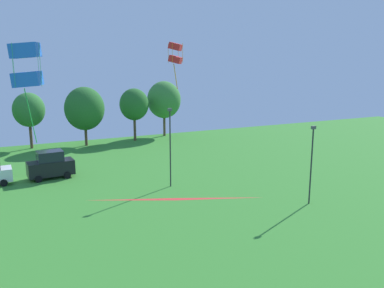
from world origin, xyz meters
TOP-DOWN VIEW (x-y plane):
  - kite_flying_1 at (3.22, 27.85)m, footprint 1.11×1.10m
  - kite_flying_4 at (-5.84, 28.01)m, footprint 1.86×1.82m
  - kite_flying_5 at (-4.04, 10.32)m, footprint 3.97×3.34m
  - parked_car_third_from_left at (-3.69, 42.68)m, footprint 4.38×2.34m
  - light_post_0 at (5.80, 35.48)m, footprint 0.36×0.20m
  - light_post_1 at (14.15, 26.77)m, footprint 0.36×0.20m
  - treeline_tree_3 at (-4.52, 57.61)m, footprint 3.93×3.93m
  - treeline_tree_4 at (2.16, 56.38)m, footprint 5.12×5.12m
  - treeline_tree_5 at (9.00, 56.94)m, footprint 4.00×4.00m
  - treeline_tree_6 at (14.02, 58.54)m, footprint 4.91×4.91m

SIDE VIEW (x-z plane):
  - parked_car_third_from_left at x=-3.69m, z-range -0.04..2.63m
  - light_post_1 at x=14.15m, z-range 0.40..6.64m
  - light_post_0 at x=5.80m, z-range 0.41..7.47m
  - treeline_tree_4 at x=2.16m, z-range 1.04..8.75m
  - treeline_tree_3 at x=-4.52m, z-range 1.37..8.49m
  - treeline_tree_5 at x=9.00m, z-range 1.41..8.69m
  - treeline_tree_6 at x=14.02m, z-range 1.32..9.37m
  - kite_flying_5 at x=-4.04m, z-range 6.82..7.62m
  - kite_flying_4 at x=-5.84m, z-range 8.05..13.81m
  - kite_flying_1 at x=3.22m, z-range 10.11..13.14m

